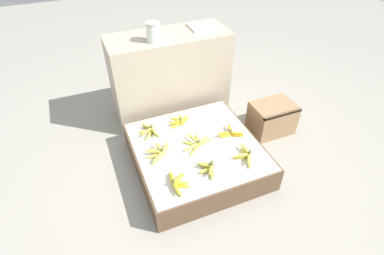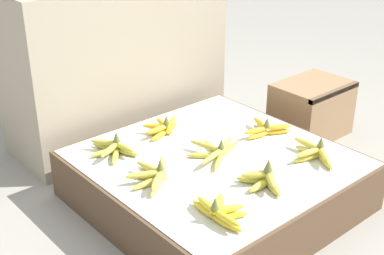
{
  "view_description": "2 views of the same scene",
  "coord_description": "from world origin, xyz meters",
  "px_view_note": "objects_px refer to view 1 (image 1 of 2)",
  "views": [
    {
      "loc": [
        -0.68,
        -1.55,
        1.79
      ],
      "look_at": [
        -0.02,
        0.03,
        0.37
      ],
      "focal_mm": 28.0,
      "sensor_mm": 36.0,
      "label": 1
    },
    {
      "loc": [
        -1.28,
        -1.34,
        1.22
      ],
      "look_at": [
        -0.02,
        0.12,
        0.3
      ],
      "focal_mm": 50.0,
      "sensor_mm": 36.0,
      "label": 2
    }
  ],
  "objects_px": {
    "banana_bunch_front_midright": "(246,155)",
    "banana_bunch_back_midleft": "(180,121)",
    "glass_jar": "(153,32)",
    "banana_bunch_front_midleft": "(209,168)",
    "banana_bunch_middle_midright": "(231,132)",
    "banana_bunch_front_left": "(177,182)",
    "banana_bunch_middle_midleft": "(197,143)",
    "foam_tray_white": "(203,26)",
    "banana_bunch_middle_left": "(160,152)",
    "wooden_crate": "(272,118)",
    "banana_bunch_back_left": "(150,130)"
  },
  "relations": [
    {
      "from": "banana_bunch_front_left",
      "to": "banana_bunch_back_left",
      "type": "height_order",
      "value": "same"
    },
    {
      "from": "banana_bunch_front_left",
      "to": "banana_bunch_middle_midleft",
      "type": "relative_size",
      "value": 0.86
    },
    {
      "from": "banana_bunch_front_left",
      "to": "banana_bunch_front_midleft",
      "type": "xyz_separation_m",
      "value": [
        0.25,
        0.04,
        0.0
      ]
    },
    {
      "from": "banana_bunch_middle_left",
      "to": "banana_bunch_front_midright",
      "type": "bearing_deg",
      "value": -25.9
    },
    {
      "from": "banana_bunch_middle_left",
      "to": "foam_tray_white",
      "type": "distance_m",
      "value": 1.2
    },
    {
      "from": "banana_bunch_front_left",
      "to": "banana_bunch_middle_midright",
      "type": "relative_size",
      "value": 1.09
    },
    {
      "from": "banana_bunch_front_left",
      "to": "banana_bunch_middle_midleft",
      "type": "bearing_deg",
      "value": 48.1
    },
    {
      "from": "banana_bunch_front_midleft",
      "to": "banana_bunch_front_midright",
      "type": "distance_m",
      "value": 0.3
    },
    {
      "from": "foam_tray_white",
      "to": "banana_bunch_front_midleft",
      "type": "bearing_deg",
      "value": -111.31
    },
    {
      "from": "banana_bunch_front_midright",
      "to": "banana_bunch_middle_midright",
      "type": "height_order",
      "value": "banana_bunch_front_midright"
    },
    {
      "from": "banana_bunch_middle_left",
      "to": "banana_bunch_back_left",
      "type": "distance_m",
      "value": 0.27
    },
    {
      "from": "wooden_crate",
      "to": "banana_bunch_front_midleft",
      "type": "relative_size",
      "value": 1.89
    },
    {
      "from": "banana_bunch_back_left",
      "to": "foam_tray_white",
      "type": "distance_m",
      "value": 1.04
    },
    {
      "from": "wooden_crate",
      "to": "banana_bunch_front_midleft",
      "type": "distance_m",
      "value": 0.93
    },
    {
      "from": "banana_bunch_front_left",
      "to": "banana_bunch_middle_midleft",
      "type": "height_order",
      "value": "banana_bunch_front_left"
    },
    {
      "from": "banana_bunch_back_midleft",
      "to": "glass_jar",
      "type": "bearing_deg",
      "value": 99.72
    },
    {
      "from": "banana_bunch_middle_midright",
      "to": "foam_tray_white",
      "type": "distance_m",
      "value": 0.99
    },
    {
      "from": "banana_bunch_middle_midright",
      "to": "banana_bunch_middle_midleft",
      "type": "bearing_deg",
      "value": -178.61
    },
    {
      "from": "banana_bunch_middle_left",
      "to": "banana_bunch_back_midleft",
      "type": "bearing_deg",
      "value": 47.41
    },
    {
      "from": "banana_bunch_middle_left",
      "to": "banana_bunch_front_midleft",
      "type": "bearing_deg",
      "value": -47.14
    },
    {
      "from": "banana_bunch_front_left",
      "to": "banana_bunch_front_midright",
      "type": "height_order",
      "value": "banana_bunch_front_midright"
    },
    {
      "from": "banana_bunch_front_left",
      "to": "foam_tray_white",
      "type": "distance_m",
      "value": 1.43
    },
    {
      "from": "banana_bunch_middle_midright",
      "to": "banana_bunch_back_midleft",
      "type": "relative_size",
      "value": 1.07
    },
    {
      "from": "banana_bunch_front_left",
      "to": "foam_tray_white",
      "type": "bearing_deg",
      "value": 58.98
    },
    {
      "from": "banana_bunch_front_midright",
      "to": "banana_bunch_back_midleft",
      "type": "distance_m",
      "value": 0.64
    },
    {
      "from": "banana_bunch_middle_midleft",
      "to": "glass_jar",
      "type": "height_order",
      "value": "glass_jar"
    },
    {
      "from": "glass_jar",
      "to": "banana_bunch_front_midleft",
      "type": "bearing_deg",
      "value": -86.11
    },
    {
      "from": "banana_bunch_back_midleft",
      "to": "foam_tray_white",
      "type": "bearing_deg",
      "value": 50.12
    },
    {
      "from": "banana_bunch_middle_midleft",
      "to": "banana_bunch_back_midleft",
      "type": "distance_m",
      "value": 0.31
    },
    {
      "from": "banana_bunch_middle_left",
      "to": "banana_bunch_middle_midleft",
      "type": "distance_m",
      "value": 0.3
    },
    {
      "from": "banana_bunch_middle_midleft",
      "to": "foam_tray_white",
      "type": "height_order",
      "value": "foam_tray_white"
    },
    {
      "from": "banana_bunch_middle_left",
      "to": "glass_jar",
      "type": "height_order",
      "value": "glass_jar"
    },
    {
      "from": "banana_bunch_front_left",
      "to": "banana_bunch_middle_midleft",
      "type": "xyz_separation_m",
      "value": [
        0.28,
        0.31,
        -0.0
      ]
    },
    {
      "from": "banana_bunch_front_midleft",
      "to": "banana_bunch_middle_left",
      "type": "bearing_deg",
      "value": 132.86
    },
    {
      "from": "wooden_crate",
      "to": "banana_bunch_front_left",
      "type": "height_order",
      "value": "banana_bunch_front_left"
    },
    {
      "from": "banana_bunch_front_left",
      "to": "banana_bunch_middle_left",
      "type": "xyz_separation_m",
      "value": [
        -0.02,
        0.33,
        -0.0
      ]
    },
    {
      "from": "banana_bunch_back_midleft",
      "to": "foam_tray_white",
      "type": "xyz_separation_m",
      "value": [
        0.42,
        0.51,
        0.57
      ]
    },
    {
      "from": "banana_bunch_front_midleft",
      "to": "banana_bunch_middle_midleft",
      "type": "distance_m",
      "value": 0.28
    },
    {
      "from": "banana_bunch_middle_midleft",
      "to": "banana_bunch_middle_midright",
      "type": "relative_size",
      "value": 1.27
    },
    {
      "from": "banana_bunch_front_midleft",
      "to": "banana_bunch_middle_midright",
      "type": "bearing_deg",
      "value": 41.06
    },
    {
      "from": "banana_bunch_back_left",
      "to": "foam_tray_white",
      "type": "height_order",
      "value": "foam_tray_white"
    },
    {
      "from": "banana_bunch_back_left",
      "to": "banana_bunch_front_left",
      "type": "bearing_deg",
      "value": -88.37
    },
    {
      "from": "banana_bunch_front_midleft",
      "to": "banana_bunch_middle_left",
      "type": "height_order",
      "value": "banana_bunch_front_midleft"
    },
    {
      "from": "banana_bunch_middle_midright",
      "to": "banana_bunch_middle_left",
      "type": "bearing_deg",
      "value": 179.5
    },
    {
      "from": "banana_bunch_front_left",
      "to": "foam_tray_white",
      "type": "height_order",
      "value": "foam_tray_white"
    },
    {
      "from": "banana_bunch_middle_midright",
      "to": "banana_bunch_front_left",
      "type": "bearing_deg",
      "value": -151.0
    },
    {
      "from": "banana_bunch_front_left",
      "to": "banana_bunch_back_midleft",
      "type": "relative_size",
      "value": 1.16
    },
    {
      "from": "banana_bunch_front_midright",
      "to": "banana_bunch_middle_midright",
      "type": "relative_size",
      "value": 1.1
    },
    {
      "from": "wooden_crate",
      "to": "glass_jar",
      "type": "height_order",
      "value": "glass_jar"
    },
    {
      "from": "banana_bunch_middle_midleft",
      "to": "banana_bunch_back_midleft",
      "type": "relative_size",
      "value": 1.36
    }
  ]
}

